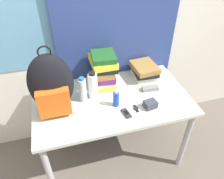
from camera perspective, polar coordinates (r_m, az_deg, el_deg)
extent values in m
cube|color=silver|center=(2.01, -3.73, 17.05)|extent=(6.00, 0.05, 2.50)
cube|color=#66A3C6|center=(1.93, -19.79, 15.64)|extent=(1.10, 0.01, 0.80)
cube|color=navy|center=(2.00, 1.51, 17.00)|extent=(1.13, 0.04, 2.50)
cube|color=beige|center=(1.89, 0.00, -2.73)|extent=(1.33, 0.75, 0.03)
cylinder|color=#B2B2B7|center=(1.94, -15.97, -20.45)|extent=(0.05, 0.05, 0.72)
cylinder|color=#B2B2B7|center=(2.17, 18.57, -12.58)|extent=(0.05, 0.05, 0.72)
cylinder|color=#B2B2B7|center=(2.35, -16.80, -7.17)|extent=(0.05, 0.05, 0.72)
cylinder|color=#B2B2B7|center=(2.55, 11.36, -1.98)|extent=(0.05, 0.05, 0.72)
ellipsoid|color=black|center=(1.70, -15.63, 1.55)|extent=(0.34, 0.19, 0.50)
cube|color=#E05B19|center=(1.67, -14.82, -3.44)|extent=(0.24, 0.07, 0.22)
torus|color=black|center=(1.56, -17.27, 9.31)|extent=(0.10, 0.01, 0.10)
cube|color=yellow|center=(2.04, -2.07, 1.78)|extent=(0.19, 0.24, 0.03)
cube|color=silver|center=(2.02, -2.29, 2.47)|extent=(0.18, 0.21, 0.03)
cube|color=#6B2370|center=(1.99, -1.99, 3.48)|extent=(0.20, 0.23, 0.05)
cube|color=olive|center=(1.97, -2.43, 4.96)|extent=(0.17, 0.25, 0.06)
cube|color=black|center=(1.94, -1.86, 6.12)|extent=(0.21, 0.25, 0.04)
cube|color=yellow|center=(1.92, -2.41, 7.39)|extent=(0.21, 0.26, 0.05)
cube|color=#1E5623|center=(1.89, -2.26, 8.59)|extent=(0.22, 0.24, 0.05)
cube|color=silver|center=(2.15, 8.38, 4.00)|extent=(0.21, 0.24, 0.06)
cube|color=black|center=(2.11, 8.46, 4.85)|extent=(0.23, 0.26, 0.03)
cube|color=olive|center=(2.10, 8.49, 5.83)|extent=(0.23, 0.28, 0.05)
cylinder|color=silver|center=(1.81, -7.67, -0.24)|extent=(0.06, 0.06, 0.21)
cylinder|color=#286BB7|center=(1.74, -7.99, 2.78)|extent=(0.04, 0.04, 0.02)
cylinder|color=white|center=(1.84, -5.02, 0.89)|extent=(0.08, 0.08, 0.23)
cylinder|color=black|center=(1.76, -5.25, 4.16)|extent=(0.05, 0.05, 0.02)
cylinder|color=blue|center=(1.77, 1.08, -2.48)|extent=(0.05, 0.05, 0.14)
cylinder|color=white|center=(1.72, 1.11, -0.50)|extent=(0.03, 0.03, 0.02)
cube|color=#2D2D33|center=(1.74, 3.74, -6.22)|extent=(0.06, 0.11, 0.02)
cube|color=black|center=(1.74, 3.75, -6.02)|extent=(0.04, 0.05, 0.00)
cube|color=gray|center=(1.99, 9.93, 0.29)|extent=(0.15, 0.07, 0.04)
cube|color=#383D47|center=(1.81, 9.97, -3.83)|extent=(0.11, 0.09, 0.06)
cube|color=black|center=(1.80, 6.28, -4.97)|extent=(0.02, 0.09, 0.00)
cylinder|color=#232328|center=(1.79, 6.29, -4.87)|extent=(0.04, 0.04, 0.01)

